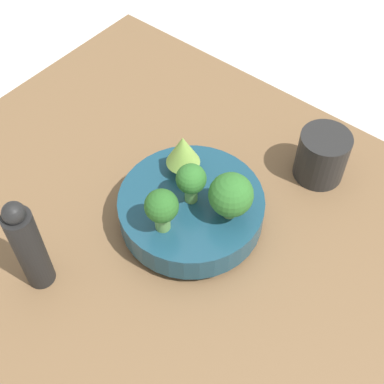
{
  "coord_description": "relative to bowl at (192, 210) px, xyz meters",
  "views": [
    {
      "loc": [
        0.32,
        -0.39,
        0.78
      ],
      "look_at": [
        0.0,
        0.01,
        0.13
      ],
      "focal_mm": 50.0,
      "sensor_mm": 36.0,
      "label": 1
    }
  ],
  "objects": [
    {
      "name": "broccoli_floret_front",
      "position": [
        -0.01,
        -0.07,
        0.07
      ],
      "size": [
        0.05,
        0.05,
        0.08
      ],
      "color": "#609347",
      "rests_on": "bowl"
    },
    {
      "name": "table",
      "position": [
        -0.0,
        -0.01,
        -0.06
      ],
      "size": [
        0.99,
        0.77,
        0.05
      ],
      "color": "brown",
      "rests_on": "ground_plane"
    },
    {
      "name": "pepper_mill",
      "position": [
        -0.12,
        -0.23,
        0.05
      ],
      "size": [
        0.04,
        0.04,
        0.19
      ],
      "color": "black",
      "rests_on": "table"
    },
    {
      "name": "ground_plane",
      "position": [
        -0.0,
        -0.01,
        -0.09
      ],
      "size": [
        6.0,
        6.0,
        0.0
      ],
      "primitive_type": "plane",
      "color": "silver"
    },
    {
      "name": "romanesco_piece_far",
      "position": [
        -0.05,
        0.04,
        0.07
      ],
      "size": [
        0.06,
        0.06,
        0.08
      ],
      "color": "#6BA34C",
      "rests_on": "bowl"
    },
    {
      "name": "broccoli_floret_right",
      "position": [
        0.06,
        0.01,
        0.07
      ],
      "size": [
        0.07,
        0.07,
        0.08
      ],
      "color": "#609347",
      "rests_on": "bowl"
    },
    {
      "name": "bowl",
      "position": [
        0.0,
        0.0,
        0.0
      ],
      "size": [
        0.23,
        0.23,
        0.06
      ],
      "color": "navy",
      "rests_on": "table"
    },
    {
      "name": "cup",
      "position": [
        0.11,
        0.23,
        0.01
      ],
      "size": [
        0.09,
        0.09,
        0.09
      ],
      "color": "black",
      "rests_on": "table"
    },
    {
      "name": "broccoli_floret_center",
      "position": [
        0.0,
        0.0,
        0.07
      ],
      "size": [
        0.05,
        0.05,
        0.07
      ],
      "color": "#609347",
      "rests_on": "bowl"
    }
  ]
}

